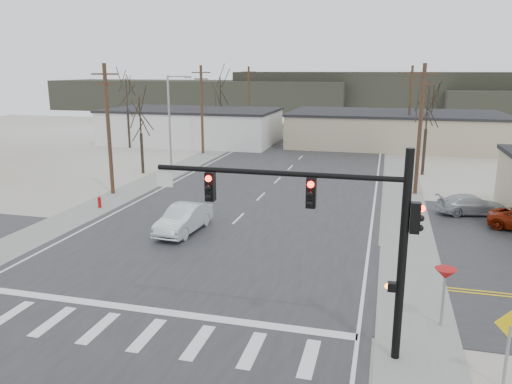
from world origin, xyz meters
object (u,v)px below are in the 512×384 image
car_far_b (314,135)px  car_parked_silver (471,205)px  sedan_crossing (184,219)px  car_far_a (357,135)px  traffic_signal_mast (344,223)px  fire_hydrant (99,202)px

car_far_b → car_parked_silver: size_ratio=1.00×
sedan_crossing → car_far_b: sedan_crossing is taller
car_far_a → sedan_crossing: bearing=71.1°
car_far_a → car_far_b: (-5.87, -0.69, -0.07)m
traffic_signal_mast → sedan_crossing: (-10.26, 10.74, -3.82)m
car_far_b → traffic_signal_mast: bearing=-80.5°
car_parked_silver → car_far_b: bearing=9.2°
traffic_signal_mast → sedan_crossing: traffic_signal_mast is taller
car_far_b → car_parked_silver: 36.82m
sedan_crossing → car_far_b: size_ratio=1.09×
car_far_b → car_far_a: bearing=6.9°
car_far_b → car_parked_silver: bearing=-64.8°
car_far_a → car_parked_silver: bearing=97.0°
fire_hydrant → sedan_crossing: size_ratio=0.18×
traffic_signal_mast → fire_hydrant: bearing=141.9°
traffic_signal_mast → car_parked_silver: (6.97, 19.20, -3.99)m
car_far_a → car_far_b: 5.91m
car_far_b → sedan_crossing: bearing=-92.1°
car_far_a → car_far_b: bearing=-2.1°
car_far_a → car_parked_silver: (9.63, -34.08, -0.19)m
traffic_signal_mast → car_parked_silver: 20.81m
fire_hydrant → car_far_b: car_far_b is taller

